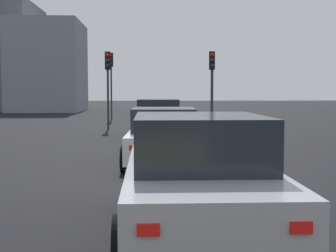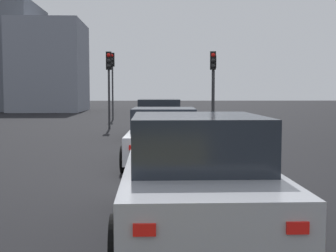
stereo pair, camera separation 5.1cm
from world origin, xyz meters
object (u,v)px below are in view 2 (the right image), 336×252
at_px(car_white_second, 164,137).
at_px(traffic_light_near_right, 109,73).
at_px(car_silver_third, 196,177).
at_px(traffic_light_far_left, 214,73).
at_px(traffic_light_near_left, 112,72).
at_px(traffic_light_far_right, 213,73).
at_px(car_black_lead, 159,119).

distance_m(car_white_second, traffic_light_near_right, 11.78).
relative_size(car_silver_third, traffic_light_far_left, 1.02).
relative_size(traffic_light_near_right, traffic_light_far_left, 0.87).
xyz_separation_m(traffic_light_near_left, traffic_light_far_right, (-7.75, -5.61, -0.37)).
xyz_separation_m(traffic_light_far_left, traffic_light_far_right, (-10.19, 1.50, -0.39)).
distance_m(car_black_lead, car_silver_third, 13.03).
relative_size(car_silver_third, traffic_light_far_right, 1.17).
bearing_deg(traffic_light_near_left, car_white_second, 14.81).
bearing_deg(car_black_lead, traffic_light_near_right, 31.99).
bearing_deg(car_silver_third, traffic_light_far_left, -8.64).
bearing_deg(car_black_lead, traffic_light_far_left, -15.09).
xyz_separation_m(car_black_lead, car_silver_third, (-13.03, -0.21, 0.01)).
xyz_separation_m(traffic_light_near_left, traffic_light_near_right, (-7.34, -0.41, -0.37)).
bearing_deg(car_black_lead, traffic_light_near_left, 15.72).
relative_size(car_white_second, traffic_light_near_left, 0.95).
relative_size(car_black_lead, traffic_light_far_left, 1.05).
bearing_deg(car_black_lead, traffic_light_far_right, -34.17).
xyz_separation_m(car_silver_third, traffic_light_far_right, (16.82, -2.55, 2.03)).
height_order(traffic_light_near_right, traffic_light_far_right, traffic_light_near_right).
bearing_deg(car_silver_third, traffic_light_near_right, 8.63).
bearing_deg(traffic_light_far_left, traffic_light_near_right, -33.07).
relative_size(car_white_second, traffic_light_far_left, 0.94).
height_order(traffic_light_near_left, traffic_light_near_right, traffic_light_near_left).
height_order(car_black_lead, traffic_light_near_left, traffic_light_near_left).
bearing_deg(car_silver_third, car_white_second, 2.24).
height_order(car_black_lead, traffic_light_far_right, traffic_light_far_right).
height_order(car_white_second, traffic_light_near_left, traffic_light_near_left).
xyz_separation_m(car_silver_third, traffic_light_near_left, (24.57, 3.07, 2.40)).
height_order(traffic_light_far_left, traffic_light_far_right, traffic_light_far_left).
height_order(car_black_lead, traffic_light_far_left, traffic_light_far_left).
xyz_separation_m(car_black_lead, traffic_light_far_left, (13.99, -4.25, 2.43)).
bearing_deg(car_white_second, car_black_lead, 1.93).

